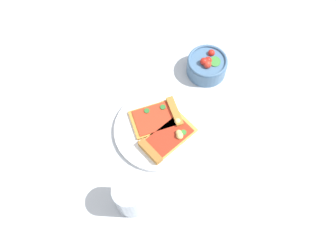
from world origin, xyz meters
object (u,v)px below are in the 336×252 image
at_px(plate, 159,129).
at_px(pizza_slice_near, 160,117).
at_px(salad_bowl, 207,65).
at_px(pizza_slice_far, 166,139).
at_px(soda_glass, 130,197).

bearing_deg(plate, pizza_slice_near, 64.02).
relative_size(plate, salad_bowl, 2.09).
relative_size(pizza_slice_far, salad_bowl, 1.41).
distance_m(plate, pizza_slice_far, 0.04).
height_order(pizza_slice_near, salad_bowl, salad_bowl).
xyz_separation_m(plate, salad_bowl, (0.20, 0.13, 0.02)).
bearing_deg(plate, salad_bowl, 33.44).
bearing_deg(soda_glass, pizza_slice_near, 52.67).
distance_m(pizza_slice_far, soda_glass, 0.19).
xyz_separation_m(pizza_slice_far, salad_bowl, (0.20, 0.17, 0.01)).
height_order(pizza_slice_far, salad_bowl, salad_bowl).
bearing_deg(salad_bowl, pizza_slice_near, -150.81).
xyz_separation_m(pizza_slice_near, salad_bowl, (0.19, 0.11, 0.01)).
xyz_separation_m(plate, soda_glass, (-0.13, -0.16, 0.05)).
distance_m(salad_bowl, soda_glass, 0.45).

